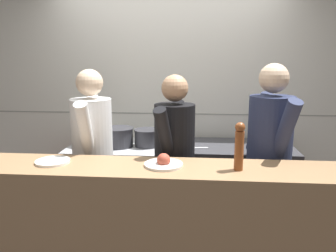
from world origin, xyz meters
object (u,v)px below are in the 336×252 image
Objects in this scene: plated_dish_main at (53,161)px; chef_line at (269,159)px; braising_pot at (147,137)px; plated_dish_appetiser at (164,163)px; oven_range at (119,185)px; chef_head_cook at (93,157)px; stock_pot at (89,134)px; chef_sous at (174,162)px; sauce_pot at (119,137)px; chefs_knife at (186,148)px; pepper_mill at (239,145)px.

plated_dish_main is 0.14× the size of chef_line.
plated_dish_appetiser reaches higher than braising_pot.
plated_dish_main is at bearing -115.61° from braising_pot.
oven_range is 0.78m from chef_head_cook.
stock_pot is 0.19× the size of chef_sous.
plated_dish_appetiser is 0.93m from chef_line.
plated_dish_appetiser is at bearing -50.76° from stock_pot.
plated_dish_main is at bearing -109.73° from chef_head_cook.
plated_dish_appetiser is (0.56, -1.04, 0.08)m from sauce_pot.
chefs_knife is at bearing 82.37° from plated_dish_appetiser.
plated_dish_main reaches higher than braising_pot.
chef_head_cook is at bearing -68.92° from stock_pot.
chef_sous is at bearing -99.80° from chefs_knife.
chef_head_cook is at bearing -123.33° from braising_pot.
chef_line reaches higher than chefs_knife.
stock_pot is at bearing 173.02° from chefs_knife.
chef_head_cook is at bearing 74.98° from plated_dish_main.
sauce_pot reaches higher than braising_pot.
plated_dish_appetiser is 0.82× the size of pepper_mill.
plated_dish_main is (-0.23, -1.04, 0.07)m from sauce_pot.
sauce_pot is at bearing 77.76° from plated_dish_main.
stock_pot is 0.96× the size of pepper_mill.
plated_dish_main is at bearing -133.18° from chef_sous.
plated_dish_appetiser is at bearing -0.07° from plated_dish_main.
chef_sous is at bearing 131.33° from pepper_mill.
pepper_mill is (0.50, -0.04, 0.15)m from plated_dish_appetiser.
pepper_mill is at bearing -1.99° from plated_dish_main.
braising_pot is at bearing 104.31° from plated_dish_appetiser.
sauce_pot is 1.16× the size of braising_pot.
chef_sous reaches higher than plated_dish_main.
chef_sous is at bearing -6.24° from chef_head_cook.
chef_sous reaches higher than braising_pot.
plated_dish_appetiser is (0.79, -0.00, 0.01)m from plated_dish_main.
pepper_mill reaches higher than chefs_knife.
stock_pot is 0.32m from sauce_pot.
pepper_mill is (0.37, -1.00, 0.30)m from chefs_knife.
chefs_knife is 0.21× the size of chef_line.
stock_pot is at bearing 95.04° from plated_dish_main.
stock_pot is 0.85× the size of chefs_knife.
chefs_knife is at bearing -6.98° from stock_pot.
chef_head_cook is at bearing -164.28° from chef_sous.
braising_pot is at bearing 163.86° from chefs_knife.
pepper_mill is at bearing -55.30° from braising_pot.
chef_line reaches higher than stock_pot.
oven_range is 3.69× the size of plated_dish_appetiser.
sauce_pot is 1.16× the size of plated_dish_appetiser.
chef_sous is 0.95× the size of chef_line.
sauce_pot is 0.18× the size of chef_line.
plated_dish_appetiser is at bearing -41.60° from chef_head_cook.
plated_dish_main is (-0.20, -1.09, 0.61)m from oven_range.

